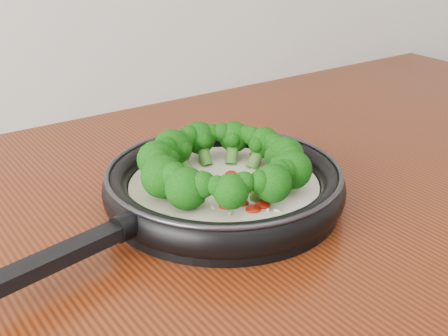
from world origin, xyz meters
TOP-DOWN VIEW (x-y plane):
  - skillet at (-0.04, 1.08)m, footprint 0.48×0.35m

SIDE VIEW (x-z plane):
  - skillet at x=-0.04m, z-range 0.89..0.97m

